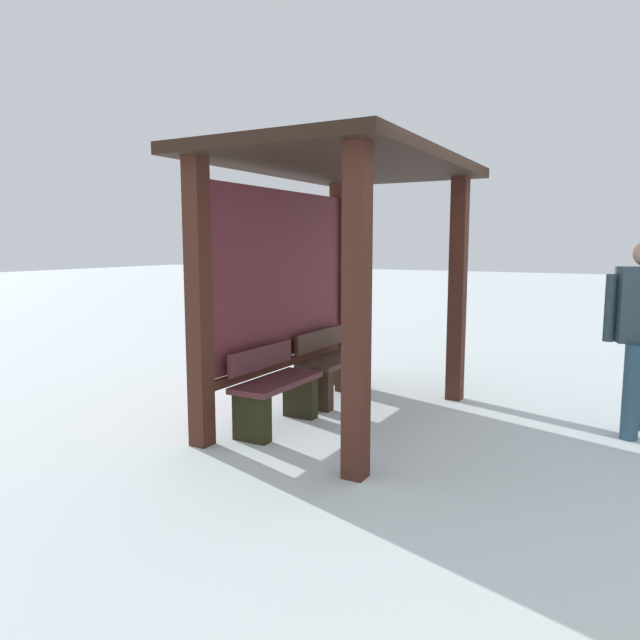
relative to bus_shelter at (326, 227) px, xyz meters
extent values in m
plane|color=white|center=(0.00, -0.20, -1.78)|extent=(60.00, 60.00, 0.00)
cube|color=#432017|center=(-1.20, -0.89, -0.64)|extent=(0.16, 0.16, 2.29)
cube|color=#432017|center=(1.20, -0.89, -0.64)|extent=(0.16, 0.16, 2.29)
cube|color=#432017|center=(-1.20, 0.49, -0.64)|extent=(0.16, 0.16, 2.29)
cube|color=#432017|center=(1.20, 0.49, -0.64)|extent=(0.16, 0.16, 2.29)
cube|color=black|center=(0.00, -0.20, 0.56)|extent=(2.86, 1.84, 0.10)
cube|color=maroon|center=(0.00, 0.49, -0.45)|extent=(2.25, 0.08, 1.61)
cube|color=#432017|center=(0.00, 0.47, -1.32)|extent=(2.25, 0.06, 0.08)
cube|color=#53282C|center=(-0.54, 0.19, -1.36)|extent=(0.98, 0.38, 0.05)
cube|color=#53282C|center=(-0.54, 0.36, -1.16)|extent=(0.93, 0.04, 0.20)
cube|color=black|center=(-0.15, 0.19, -1.59)|extent=(0.12, 0.32, 0.39)
cube|color=black|center=(-0.93, 0.19, -1.59)|extent=(0.12, 0.32, 0.39)
cube|color=#412C23|center=(0.54, 0.19, -1.36)|extent=(0.98, 0.39, 0.05)
cube|color=#412C23|center=(0.54, 0.37, -1.15)|extent=(0.93, 0.04, 0.20)
cube|color=#322218|center=(0.93, 0.19, -1.58)|extent=(0.12, 0.33, 0.40)
cube|color=#322218|center=(0.15, 0.19, -1.58)|extent=(0.12, 0.33, 0.40)
cylinder|color=#31546B|center=(0.66, -2.54, -1.38)|extent=(0.18, 0.18, 0.80)
cylinder|color=#314652|center=(0.75, -2.34, -0.69)|extent=(0.11, 0.11, 0.57)
camera|label=1|loc=(-4.77, -2.60, -0.15)|focal=32.95mm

